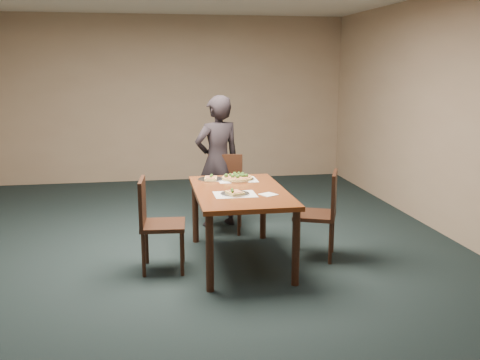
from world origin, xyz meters
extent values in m
plane|color=black|center=(0.00, 0.00, 0.00)|extent=(8.00, 8.00, 0.00)
plane|color=tan|center=(0.00, 4.00, 1.40)|extent=(6.00, 0.00, 6.00)
plane|color=tan|center=(0.00, -4.00, 1.40)|extent=(6.00, 0.00, 6.00)
plane|color=tan|center=(3.00, 0.00, 1.40)|extent=(0.00, 8.00, 8.00)
cube|color=#5B2812|center=(0.47, -0.16, 0.73)|extent=(0.90, 1.50, 0.04)
cylinder|color=black|center=(0.08, -0.85, 0.35)|extent=(0.07, 0.07, 0.70)
cylinder|color=black|center=(0.08, 0.53, 0.35)|extent=(0.07, 0.07, 0.70)
cylinder|color=black|center=(0.86, -0.85, 0.35)|extent=(0.07, 0.07, 0.70)
cylinder|color=black|center=(0.86, 0.53, 0.35)|extent=(0.07, 0.07, 0.70)
cube|color=black|center=(0.46, 0.88, 0.45)|extent=(0.50, 0.50, 0.04)
cylinder|color=black|center=(0.25, 0.74, 0.21)|extent=(0.04, 0.04, 0.43)
cylinder|color=black|center=(0.32, 1.09, 0.21)|extent=(0.04, 0.04, 0.43)
cylinder|color=black|center=(0.60, 0.67, 0.21)|extent=(0.04, 0.04, 0.43)
cylinder|color=black|center=(0.67, 1.02, 0.21)|extent=(0.04, 0.04, 0.43)
cube|color=black|center=(0.50, 1.06, 0.69)|extent=(0.42, 0.12, 0.44)
cube|color=black|center=(-0.31, -0.26, 0.45)|extent=(0.45, 0.45, 0.04)
cylinder|color=black|center=(-0.14, -0.45, 0.21)|extent=(0.04, 0.04, 0.43)
cylinder|color=black|center=(-0.50, -0.42, 0.21)|extent=(0.04, 0.04, 0.43)
cylinder|color=black|center=(-0.11, -0.09, 0.21)|extent=(0.04, 0.04, 0.43)
cylinder|color=black|center=(-0.47, -0.06, 0.21)|extent=(0.04, 0.04, 0.43)
cube|color=black|center=(-0.49, -0.24, 0.69)|extent=(0.07, 0.42, 0.44)
cube|color=black|center=(1.25, -0.17, 0.45)|extent=(0.55, 0.55, 0.04)
cylinder|color=black|center=(1.15, 0.07, 0.21)|extent=(0.04, 0.04, 0.43)
cylinder|color=black|center=(1.49, -0.07, 0.21)|extent=(0.04, 0.04, 0.43)
cylinder|color=black|center=(1.02, -0.26, 0.21)|extent=(0.04, 0.04, 0.43)
cylinder|color=black|center=(1.35, -0.40, 0.21)|extent=(0.04, 0.04, 0.43)
cube|color=black|center=(1.43, -0.24, 0.69)|extent=(0.19, 0.40, 0.44)
imported|color=black|center=(0.41, 1.13, 0.81)|extent=(0.68, 0.55, 1.62)
cube|color=white|center=(0.52, 0.31, 0.75)|extent=(0.42, 0.32, 0.00)
cube|color=white|center=(0.39, -0.35, 0.75)|extent=(0.40, 0.30, 0.00)
cylinder|color=silver|center=(0.52, 0.31, 0.76)|extent=(0.36, 0.36, 0.01)
cylinder|color=tan|center=(0.52, 0.31, 0.77)|extent=(0.33, 0.33, 0.02)
cylinder|color=tan|center=(0.52, 0.31, 0.79)|extent=(0.29, 0.29, 0.01)
sphere|color=#234615|center=(0.45, 0.35, 0.80)|extent=(0.03, 0.03, 0.03)
sphere|color=#234615|center=(0.46, 0.25, 0.80)|extent=(0.04, 0.04, 0.04)
sphere|color=#234615|center=(0.59, 0.26, 0.80)|extent=(0.04, 0.04, 0.04)
sphere|color=#234615|center=(0.57, 0.26, 0.80)|extent=(0.04, 0.04, 0.04)
sphere|color=#234615|center=(0.52, 0.29, 0.80)|extent=(0.03, 0.03, 0.03)
sphere|color=#234615|center=(0.59, 0.35, 0.80)|extent=(0.04, 0.04, 0.04)
sphere|color=#234615|center=(0.40, 0.29, 0.81)|extent=(0.04, 0.04, 0.04)
sphere|color=#234615|center=(0.51, 0.38, 0.80)|extent=(0.04, 0.04, 0.04)
sphere|color=#234615|center=(0.51, 0.22, 0.80)|extent=(0.04, 0.04, 0.04)
sphere|color=#234615|center=(0.61, 0.26, 0.80)|extent=(0.04, 0.04, 0.04)
sphere|color=#234615|center=(0.51, 0.30, 0.80)|extent=(0.04, 0.04, 0.04)
sphere|color=#234615|center=(0.49, 0.33, 0.80)|extent=(0.03, 0.03, 0.03)
sphere|color=#234615|center=(0.56, 0.42, 0.80)|extent=(0.03, 0.03, 0.03)
sphere|color=#234615|center=(0.55, 0.29, 0.80)|extent=(0.04, 0.04, 0.04)
cylinder|color=silver|center=(0.39, -0.35, 0.76)|extent=(0.28, 0.28, 0.01)
cube|color=tan|center=(0.39, -0.35, 0.77)|extent=(0.18, 0.20, 0.02)
cube|color=tan|center=(0.39, -0.35, 0.78)|extent=(0.14, 0.16, 0.01)
sphere|color=#234615|center=(0.36, -0.34, 0.79)|extent=(0.03, 0.03, 0.03)
sphere|color=#234615|center=(0.35, -0.40, 0.79)|extent=(0.03, 0.03, 0.03)
cylinder|color=silver|center=(0.24, 0.37, 0.76)|extent=(0.28, 0.28, 0.01)
cube|color=tan|center=(0.24, 0.37, 0.77)|extent=(0.16, 0.19, 0.02)
cube|color=tan|center=(0.24, 0.37, 0.78)|extent=(0.12, 0.16, 0.01)
sphere|color=#234615|center=(0.25, 0.39, 0.79)|extent=(0.03, 0.03, 0.03)
sphere|color=#234615|center=(0.24, 0.35, 0.79)|extent=(0.03, 0.03, 0.03)
cube|color=white|center=(0.70, -0.42, 0.75)|extent=(0.19, 0.19, 0.01)
camera|label=1|loc=(-0.43, -5.27, 1.96)|focal=40.00mm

